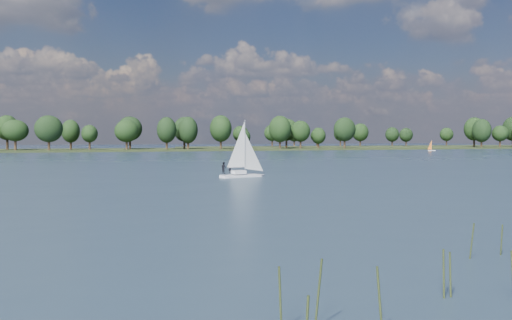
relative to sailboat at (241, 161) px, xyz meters
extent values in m
plane|color=#233342|center=(-6.92, 57.53, -2.21)|extent=(700.00, 700.00, 0.00)
cube|color=black|center=(-6.92, 169.53, -2.21)|extent=(660.00, 40.00, 1.50)
cube|color=black|center=(153.08, 217.53, -2.21)|extent=(220.00, 30.00, 1.40)
cube|color=silver|center=(0.11, 0.00, -2.21)|extent=(6.23, 3.04, 0.71)
cube|color=silver|center=(0.11, 0.00, -1.50)|extent=(1.97, 1.45, 0.44)
cylinder|color=silver|center=(0.11, 0.00, 1.81)|extent=(0.11, 0.11, 7.06)
imported|color=black|center=(-1.35, 0.46, -0.90)|extent=(0.48, 0.62, 1.52)
imported|color=black|center=(-2.45, -0.35, -0.90)|extent=(0.78, 0.88, 1.52)
cube|color=white|center=(126.45, 123.92, -2.21)|extent=(3.22, 2.52, 0.49)
cylinder|color=silver|center=(126.45, 123.92, 0.22)|extent=(0.09, 0.09, 4.32)
cylinder|color=#283316|center=(-11.09, -55.96, -1.41)|extent=(3.20, 3.20, 1.71)
cylinder|color=#283316|center=(-17.83, -57.92, -1.38)|extent=(3.20, 3.20, 1.76)
camera|label=1|loc=(-24.43, -70.48, 2.90)|focal=40.00mm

